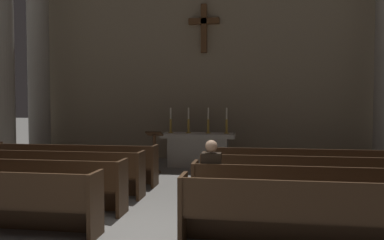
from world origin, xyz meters
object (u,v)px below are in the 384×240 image
candlestick_inner_left (188,125)px  candlestick_outer_right (227,125)px  pew_left_row_3 (47,172)px  lone_worshipper (212,177)px  pew_right_row_2 (321,194)px  column_left_fourth (38,57)px  pew_right_row_3 (310,180)px  lectern (154,153)px  candlestick_inner_right (208,125)px  pew_left_row_4 (72,164)px  pew_right_row_1 (337,216)px  altar (198,149)px  pew_left_row_2 (13,184)px  column_left_third (1,49)px  candlestick_outer_left (171,125)px  pew_right_row_4 (301,169)px

candlestick_inner_left → candlestick_outer_right: size_ratio=1.00×
pew_left_row_3 → candlestick_inner_left: size_ratio=5.31×
lone_worshipper → pew_right_row_2: bearing=-1.3°
column_left_fourth → pew_right_row_3: bearing=-29.7°
pew_right_row_2 → column_left_fourth: 10.45m
pew_right_row_3 → column_left_fourth: bearing=150.3°
lectern → candlestick_inner_right: bearing=41.5°
pew_right_row_2 → lectern: 5.41m
pew_left_row_4 → candlestick_inner_right: candlestick_inner_right is taller
candlestick_outer_right → pew_right_row_3: bearing=-65.9°
pew_left_row_4 → pew_right_row_1: size_ratio=1.00×
pew_left_row_4 → altar: altar is taller
candlestick_inner_right → candlestick_inner_left: bearing=180.0°
pew_right_row_3 → candlestick_outer_right: bearing=114.1°
pew_left_row_2 → lone_worshipper: bearing=0.6°
altar → lone_worshipper: (0.91, -5.11, 0.16)m
column_left_third → candlestick_outer_left: bearing=15.8°
pew_right_row_1 → pew_left_row_2: bearing=167.8°
pew_left_row_2 → lectern: (1.59, 3.95, 0.07)m
pew_right_row_1 → pew_right_row_2: bearing=90.0°
pew_right_row_1 → column_left_third: (-8.17, 4.96, 2.99)m
pew_right_row_1 → candlestick_outer_right: bearing=105.9°
pew_left_row_3 → candlestick_inner_right: (2.94, 4.01, 0.78)m
pew_right_row_2 → lectern: lectern is taller
pew_left_row_4 → pew_right_row_2: same height
pew_left_row_2 → pew_right_row_1: size_ratio=1.00×
altar → pew_right_row_2: bearing=-62.8°
pew_left_row_4 → candlestick_inner_right: 4.18m
pew_right_row_1 → candlestick_inner_right: 6.76m
candlestick_outer_right → lectern: bearing=-147.8°
candlestick_outer_left → candlestick_inner_left: (0.55, 0.00, 0.00)m
pew_right_row_1 → pew_right_row_3: (0.00, 2.28, 0.00)m
candlestick_inner_left → candlestick_inner_right: bearing=0.0°
candlestick_inner_right → lectern: size_ratio=0.67×
pew_right_row_1 → candlestick_outer_right: (-1.79, 6.29, 0.78)m
pew_right_row_3 → lectern: 4.65m
lectern → lone_worshipper: (1.97, -3.91, 0.14)m
column_left_third → altar: (5.53, 1.33, -2.93)m
pew_right_row_1 → pew_right_row_4: (0.00, 3.42, 0.00)m
column_left_fourth → candlestick_inner_right: column_left_fourth is taller
candlestick_outer_left → pew_left_row_4: bearing=-122.0°
pew_right_row_2 → altar: altar is taller
pew_left_row_4 → pew_right_row_4: size_ratio=1.00×
pew_left_row_4 → pew_right_row_2: bearing=-23.3°
pew_left_row_4 → candlestick_outer_right: (3.49, 2.87, 0.78)m
pew_left_row_4 → pew_right_row_3: same height
pew_right_row_3 → lectern: (-3.70, 2.81, 0.07)m
pew_left_row_3 → candlestick_outer_right: size_ratio=5.31×
pew_left_row_2 → pew_left_row_4: same height
pew_right_row_4 → candlestick_inner_left: 4.18m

